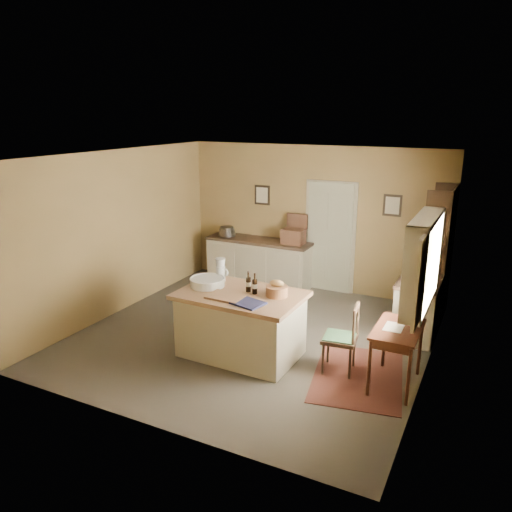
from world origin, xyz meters
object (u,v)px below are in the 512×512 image
Objects in this scene: writing_desk at (397,335)px; shelving_unit at (440,254)px; work_island at (240,322)px; right_cabinet at (418,306)px; desk_chair at (339,339)px; sideboard at (259,260)px.

writing_desk is 2.50m from shelving_unit.
shelving_unit is at bearing 50.31° from work_island.
shelving_unit reaches higher than writing_desk.
right_cabinet reaches higher than writing_desk.
shelving_unit is at bearing 62.86° from desk_chair.
writing_desk is (3.17, -2.67, 0.19)m from sideboard.
shelving_unit reaches higher than sideboard.
writing_desk is 0.82× the size of right_cabinet.
desk_chair is 0.86× the size of right_cabinet.
work_island is at bearing 178.96° from desk_chair.
work_island is 1.38m from desk_chair.
work_island reaches higher than writing_desk.
writing_desk is 0.75m from desk_chair.
right_cabinet is at bearing 90.01° from writing_desk.
writing_desk is (2.10, 0.13, 0.19)m from work_island.
sideboard reaches higher than desk_chair.
desk_chair is (2.45, -2.64, -0.02)m from sideboard.
shelving_unit reaches higher than right_cabinet.
shelving_unit is (0.16, 0.84, 0.62)m from right_cabinet.
work_island is at bearing -176.59° from writing_desk.
work_island is at bearing -140.06° from right_cabinet.
shelving_unit is (0.16, 2.47, 0.41)m from writing_desk.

